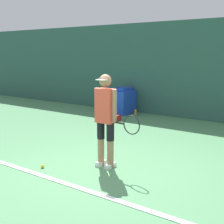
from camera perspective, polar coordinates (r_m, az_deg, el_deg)
ground_plane at (r=5.58m, az=-2.30°, el=-10.76°), size 24.00×24.00×0.00m
back_wall at (r=9.87m, az=16.76°, el=7.24°), size 24.00×0.10×3.04m
court_baseline at (r=5.06m, az=-7.61°, el=-13.11°), size 21.60×0.10×0.01m
tennis_player at (r=5.53m, az=-1.10°, el=-0.82°), size 0.97×0.29×1.68m
tennis_ball at (r=5.85m, az=-12.57°, el=-9.63°), size 0.07×0.07×0.07m
covered_chair at (r=10.69m, az=1.97°, el=1.98°), size 0.62×0.83×0.89m
equipment_bag at (r=9.69m, az=-0.18°, el=-0.93°), size 0.60×0.24×0.17m
water_bottle at (r=10.47m, az=4.29°, el=-0.01°), size 0.08×0.08×0.22m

